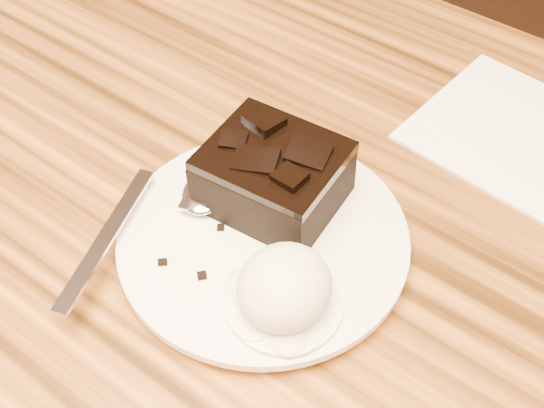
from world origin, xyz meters
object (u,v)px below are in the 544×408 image
Objects in this scene: brownie at (273,179)px; napkin at (513,131)px; ice_cream_scoop at (285,287)px; spoon at (207,192)px; plate at (263,243)px.

napkin is at bearing 61.08° from brownie.
ice_cream_scoop reaches higher than spoon.
brownie is 0.62× the size of napkin.
ice_cream_scoop is 0.43× the size of napkin.
plate is 0.06m from spoon.
ice_cream_scoop reaches higher than napkin.
brownie reaches higher than plate.
ice_cream_scoop is at bearing -39.52° from plate.
brownie reaches higher than spoon.
brownie is 1.45× the size of ice_cream_scoop.
napkin is (0.04, 0.26, -0.03)m from ice_cream_scoop.
napkin is at bearing 80.36° from ice_cream_scoop.
napkin is (0.10, 0.19, -0.03)m from brownie.
ice_cream_scoop is at bearing -48.68° from brownie.
brownie is 0.47× the size of spoon.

